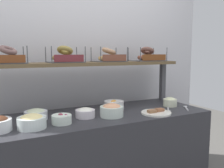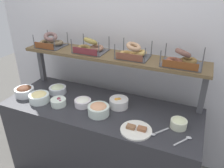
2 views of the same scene
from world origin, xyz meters
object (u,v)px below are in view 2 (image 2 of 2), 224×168
(bowl_cream_cheese, at_px, (83,102))
(bowl_chocolate_spread, at_px, (24,91))
(bowl_egg_salad, at_px, (39,97))
(serving_plate_white, at_px, (136,130))
(bowl_lox_spread, at_px, (99,109))
(serving_spoon_by_edge, at_px, (157,133))
(bagel_basket_sesame, at_px, (133,52))
(bowl_scallion_spread, at_px, (58,89))
(bowl_fruit_salad, at_px, (119,102))
(bagel_basket_poppy, at_px, (51,42))
(bagel_basket_everything, at_px, (90,47))
(bagel_basket_cinnamon_raisin, at_px, (182,60))
(bowl_beet_salad, at_px, (59,102))
(bowl_potato_salad, at_px, (179,123))
(serving_spoon_near_plate, at_px, (185,140))

(bowl_cream_cheese, bearing_deg, bowl_chocolate_spread, -174.37)
(bowl_egg_salad, bearing_deg, serving_plate_white, -3.65)
(bowl_chocolate_spread, bearing_deg, bowl_lox_spread, -0.55)
(bowl_egg_salad, xyz_separation_m, serving_spoon_by_edge, (1.17, -0.03, -0.04))
(bowl_egg_salad, height_order, bagel_basket_sesame, bagel_basket_sesame)
(bagel_basket_sesame, bearing_deg, serving_plate_white, -67.09)
(bowl_scallion_spread, height_order, bowl_lox_spread, bowl_lox_spread)
(bowl_lox_spread, distance_m, serving_plate_white, 0.39)
(bowl_fruit_salad, xyz_separation_m, serving_plate_white, (0.26, -0.28, -0.04))
(bowl_egg_salad, xyz_separation_m, bagel_basket_poppy, (-0.10, 0.40, 0.43))
(bowl_cream_cheese, relative_size, bagel_basket_everything, 0.52)
(bagel_basket_sesame, xyz_separation_m, bagel_basket_cinnamon_raisin, (0.44, -0.02, -0.00))
(bowl_fruit_salad, relative_size, bowl_scallion_spread, 1.00)
(bagel_basket_poppy, height_order, bagel_basket_sesame, bagel_basket_poppy)
(bowl_beet_salad, xyz_separation_m, bagel_basket_everything, (0.15, 0.40, 0.44))
(bowl_fruit_salad, height_order, bagel_basket_sesame, bagel_basket_sesame)
(bowl_scallion_spread, bearing_deg, bowl_potato_salad, -4.57)
(serving_spoon_near_plate, bearing_deg, bowl_cream_cheese, 172.43)
(serving_spoon_by_edge, height_order, bagel_basket_everything, bagel_basket_everything)
(bowl_potato_salad, xyz_separation_m, serving_spoon_near_plate, (0.07, -0.14, -0.04))
(bagel_basket_sesame, bearing_deg, bowl_lox_spread, -113.37)
(bowl_scallion_spread, bearing_deg, bowl_lox_spread, -18.12)
(bowl_potato_salad, distance_m, bowl_scallion_spread, 1.25)
(bowl_fruit_salad, relative_size, serving_spoon_by_edge, 1.21)
(serving_plate_white, distance_m, bagel_basket_poppy, 1.29)
(serving_spoon_near_plate, bearing_deg, bowl_lox_spread, 175.82)
(bowl_scallion_spread, xyz_separation_m, bowl_lox_spread, (0.57, -0.19, 0.01))
(bowl_beet_salad, xyz_separation_m, bowl_chocolate_spread, (-0.43, 0.02, 0.02))
(bowl_chocolate_spread, xyz_separation_m, bagel_basket_everything, (0.58, 0.38, 0.43))
(bowl_cream_cheese, relative_size, bowl_chocolate_spread, 0.82)
(bagel_basket_everything, bearing_deg, bowl_egg_salad, -131.41)
(bowl_cream_cheese, bearing_deg, bowl_egg_salad, -166.89)
(bowl_cream_cheese, bearing_deg, bagel_basket_everything, 101.49)
(bowl_fruit_salad, bearing_deg, serving_spoon_by_edge, -30.30)
(bowl_lox_spread, distance_m, bagel_basket_everything, 0.63)
(bowl_fruit_salad, distance_m, bagel_basket_cinnamon_raisin, 0.68)
(serving_plate_white, bearing_deg, bagel_basket_cinnamon_raisin, 63.82)
(bagel_basket_sesame, bearing_deg, bowl_cream_cheese, -138.95)
(bowl_cream_cheese, distance_m, bowl_chocolate_spread, 0.65)
(bagel_basket_sesame, bearing_deg, bowl_scallion_spread, -164.05)
(bowl_potato_salad, bearing_deg, bowl_fruit_salad, 169.89)
(bowl_chocolate_spread, height_order, bagel_basket_poppy, bagel_basket_poppy)
(bowl_egg_salad, bearing_deg, bowl_scallion_spread, 73.52)
(bowl_fruit_salad, bearing_deg, bowl_cream_cheese, -160.31)
(bagel_basket_poppy, bearing_deg, serving_plate_white, -22.92)
(serving_spoon_by_edge, xyz_separation_m, bagel_basket_sesame, (-0.37, 0.46, 0.47))
(bowl_cream_cheese, bearing_deg, serving_spoon_by_edge, -10.05)
(bowl_cream_cheese, relative_size, bowl_lox_spread, 0.82)
(bowl_chocolate_spread, height_order, bagel_basket_everything, bagel_basket_everything)
(bowl_beet_salad, xyz_separation_m, serving_spoon_by_edge, (0.96, -0.05, -0.03))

